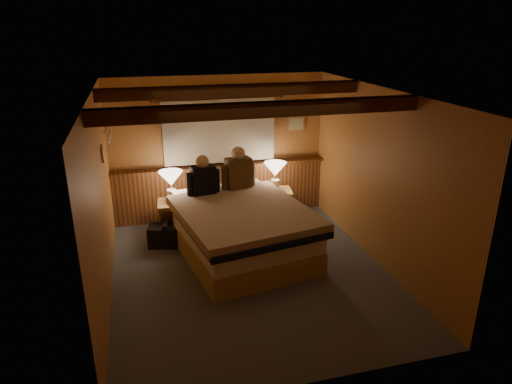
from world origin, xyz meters
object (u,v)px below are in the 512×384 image
object	(u,v)px
bed	(241,230)
nightstand_right	(276,206)
person_left	(203,178)
lamp_left	(171,180)
person_right	(238,171)
duffel_bag	(167,235)
nightstand_left	(175,219)
lamp_right	(275,171)

from	to	relation	value
bed	nightstand_right	bearing A→B (deg)	40.03
person_left	nightstand_right	bearing A→B (deg)	6.39
lamp_left	person_right	world-z (taller)	person_right
nightstand_right	duffel_bag	bearing A→B (deg)	-157.59
nightstand_right	person_left	xyz separation A→B (m)	(-1.27, -0.36, 0.71)
bed	person_right	size ratio (longest dim) A/B	3.55
nightstand_right	bed	bearing A→B (deg)	-121.02
person_right	duffel_bag	distance (m)	1.46
lamp_left	person_right	bearing A→B (deg)	-8.61
bed	lamp_left	world-z (taller)	lamp_left
nightstand_right	lamp_left	bearing A→B (deg)	-168.84
nightstand_right	lamp_left	world-z (taller)	lamp_left
bed	duffel_bag	distance (m)	1.19
bed	nightstand_left	distance (m)	1.24
bed	lamp_left	xyz separation A→B (m)	(-0.88, 0.94, 0.51)
person_left	person_right	world-z (taller)	person_right
person_left	duffel_bag	distance (m)	1.02
nightstand_left	person_left	size ratio (longest dim) A/B	0.89
lamp_right	person_right	distance (m)	0.73
lamp_right	duffel_bag	xyz separation A→B (m)	(-1.85, -0.47, -0.72)
person_left	duffel_bag	xyz separation A→B (m)	(-0.60, -0.09, -0.82)
bed	nightstand_right	world-z (taller)	bed
duffel_bag	person_left	bearing A→B (deg)	21.25
nightstand_left	lamp_right	bearing A→B (deg)	8.77
nightstand_right	lamp_left	size ratio (longest dim) A/B	1.17
bed	duffel_bag	bearing A→B (deg)	141.16
nightstand_left	person_left	bearing A→B (deg)	-24.48
bed	nightstand_right	xyz separation A→B (m)	(0.85, 1.01, -0.11)
person_right	nightstand_left	bearing A→B (deg)	163.50
lamp_right	nightstand_left	bearing A→B (deg)	-175.22
nightstand_left	lamp_left	distance (m)	0.62
lamp_right	duffel_bag	world-z (taller)	lamp_right
bed	person_right	distance (m)	1.02
person_left	person_right	distance (m)	0.59
lamp_right	person_left	xyz separation A→B (m)	(-1.25, -0.37, 0.10)
person_right	duffel_bag	xyz separation A→B (m)	(-1.17, -0.23, -0.85)
person_left	bed	bearing A→B (deg)	-66.42
nightstand_right	person_left	distance (m)	1.50
nightstand_right	duffel_bag	distance (m)	1.93
bed	lamp_right	xyz separation A→B (m)	(0.82, 1.03, 0.50)
person_right	person_left	bearing A→B (deg)	-177.57
person_left	person_right	size ratio (longest dim) A/B	0.91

